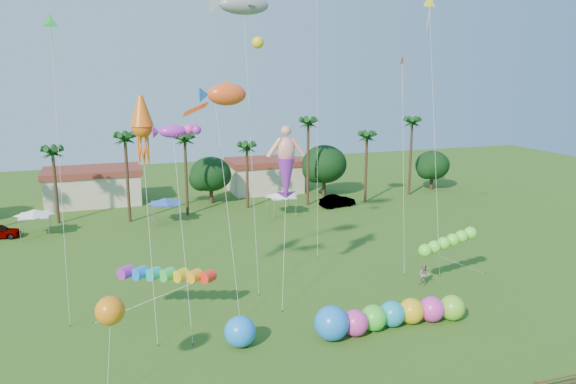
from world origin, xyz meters
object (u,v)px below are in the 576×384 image
object	(u,v)px
spectator_b	(424,275)
blue_ball	(240,331)
caterpillar_inflatable	(385,316)
car_b	(337,201)

from	to	relation	value
spectator_b	blue_ball	xyz separation A→B (m)	(-17.25, -5.32, 0.13)
blue_ball	caterpillar_inflatable	bearing A→B (deg)	-5.01
caterpillar_inflatable	spectator_b	bearing A→B (deg)	40.72
caterpillar_inflatable	blue_ball	xyz separation A→B (m)	(-10.21, 0.89, 0.05)
car_b	blue_ball	distance (m)	39.05
spectator_b	car_b	bearing A→B (deg)	119.72
blue_ball	car_b	bearing A→B (deg)	56.88
spectator_b	caterpillar_inflatable	world-z (taller)	caterpillar_inflatable
spectator_b	caterpillar_inflatable	distance (m)	9.39
car_b	blue_ball	xyz separation A→B (m)	(-21.34, -32.71, 0.25)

